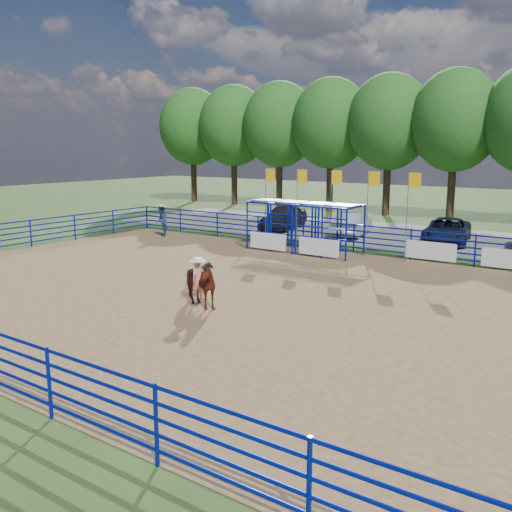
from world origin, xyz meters
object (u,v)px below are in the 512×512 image
object	(u,v)px
calf	(200,274)
car_b	(353,224)
spectator_cowboy	(162,221)
car_a	(284,217)
car_c	(447,231)
horse_and_rider	(198,282)

from	to	relation	value
calf	car_b	bearing A→B (deg)	-11.42
car_b	spectator_cowboy	bearing A→B (deg)	24.88
car_a	car_c	bearing A→B (deg)	-6.01
horse_and_rider	spectator_cowboy	world-z (taller)	horse_and_rider
calf	spectator_cowboy	size ratio (longest dim) A/B	0.48
car_c	calf	bearing A→B (deg)	-118.40
car_a	car_b	world-z (taller)	car_a
car_b	car_c	bearing A→B (deg)	174.07
car_b	car_a	bearing A→B (deg)	-12.20
calf	car_a	world-z (taller)	car_a
calf	car_b	distance (m)	14.96
horse_and_rider	car_a	bearing A→B (deg)	113.93
car_b	car_c	xyz separation A→B (m)	(5.51, 0.62, -0.02)
car_a	car_c	size ratio (longest dim) A/B	0.93
car_a	car_c	xyz separation A→B (m)	(10.50, 0.63, -0.10)
horse_and_rider	car_a	world-z (taller)	horse_and_rider
horse_and_rider	calf	bearing A→B (deg)	130.11
spectator_cowboy	car_c	size ratio (longest dim) A/B	0.38
calf	horse_and_rider	bearing A→B (deg)	-153.97
horse_and_rider	calf	xyz separation A→B (m)	(-1.99, 2.36, -0.42)
horse_and_rider	calf	size ratio (longest dim) A/B	2.59
spectator_cowboy	car_a	bearing A→B (deg)	58.83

